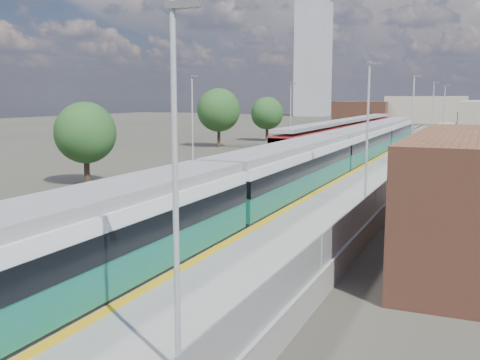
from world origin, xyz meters
The scene contains 11 objects.
ground centered at (0.00, 50.00, 0.00)m, with size 320.00×320.00×0.00m, color #47443A.
ballast_bed centered at (-2.25, 52.50, 0.03)m, with size 10.50×155.00×0.06m, color #565451.
tracks centered at (-1.65, 54.18, 0.11)m, with size 8.96×160.00×0.17m.
platform_right centered at (5.28, 52.49, 0.54)m, with size 4.70×155.00×8.52m.
platform_left centered at (-9.05, 52.49, 0.52)m, with size 4.30×155.00×8.52m.
buildings centered at (-18.12, 138.60, 10.70)m, with size 72.00×185.50×40.00m.
green_train centered at (1.50, 34.84, 2.29)m, with size 2.96×82.24×3.25m.
red_train centered at (-5.50, 71.32, 2.08)m, with size 2.79×56.53×3.52m.
tree_a centered at (-15.71, 27.03, 4.01)m, with size 4.70×4.70×6.37m.
tree_b centered at (-20.73, 61.07, 4.98)m, with size 5.84×5.84×7.91m.
tree_c centered at (-18.49, 73.62, 4.26)m, with size 4.99×4.99×6.76m.
Camera 1 is at (12.16, -7.59, 6.69)m, focal length 42.00 mm.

